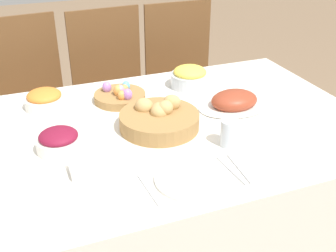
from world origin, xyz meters
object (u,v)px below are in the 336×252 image
chair_far_right (185,82)px  egg_basket (120,95)px  carrot_bowl (45,99)px  beet_salad_bowl (59,141)px  spoon (240,169)px  chair_far_left (31,106)px  pineapple_bowl (190,77)px  knife (231,170)px  chair_far_center (114,93)px  ham_platter (234,101)px  dinner_plate (191,179)px  drinking_cup (229,133)px  butter_dish (90,167)px  fork (149,190)px  bread_basket (159,118)px

chair_far_right → egg_basket: 0.83m
carrot_bowl → chair_far_right: bearing=30.9°
beet_salad_bowl → carrot_bowl: (-0.01, 0.37, 0.00)m
beet_salad_bowl → spoon: (0.53, -0.33, -0.03)m
chair_far_left → chair_far_right: bearing=-6.2°
pineapple_bowl → knife: (-0.15, -0.69, -0.04)m
chair_far_center → knife: chair_far_center is taller
chair_far_center → beet_salad_bowl: size_ratio=6.19×
carrot_bowl → pineapple_bowl: size_ratio=0.93×
ham_platter → dinner_plate: (-0.38, -0.41, -0.02)m
carrot_bowl → chair_far_center: bearing=50.9°
carrot_bowl → drinking_cup: bearing=-44.1°
chair_far_left → butter_dish: (0.12, -1.05, 0.23)m
chair_far_left → pineapple_bowl: size_ratio=5.50×
dinner_plate → fork: bearing=180.0°
chair_far_center → dinner_plate: size_ratio=4.23×
chair_far_right → bread_basket: chair_far_right is taller
knife → carrot_bowl: bearing=122.0°
dinner_plate → knife: dinner_plate is taller
beet_salad_bowl → butter_dish: bearing=-67.1°
chair_far_right → knife: 1.29m
beet_salad_bowl → spoon: bearing=-32.3°
chair_far_right → knife: (-0.36, -1.22, 0.22)m
beet_salad_bowl → chair_far_left: bearing=93.4°
ham_platter → spoon: bearing=-116.7°
ham_platter → drinking_cup: bearing=-122.4°
knife → beet_salad_bowl: bearing=142.6°
carrot_bowl → spoon: bearing=-52.8°
ham_platter → chair_far_left: bearing=134.4°
bread_basket → spoon: 0.39m
chair_far_center → bread_basket: (-0.03, -0.85, 0.25)m
ham_platter → butter_dish: 0.71m
chair_far_right → chair_far_left: same height
chair_far_center → bread_basket: size_ratio=3.23×
bread_basket → knife: (0.12, -0.36, -0.04)m
chair_far_right → butter_dish: (-0.79, -1.05, 0.23)m
chair_far_center → chair_far_left: bearing=176.0°
chair_far_left → beet_salad_bowl: chair_far_left is taller
knife → butter_dish: butter_dish is taller
beet_salad_bowl → drinking_cup: size_ratio=1.62×
pineapple_bowl → egg_basket: bearing=-173.8°
pineapple_bowl → butter_dish: size_ratio=1.37×
chair_far_right → beet_salad_bowl: 1.26m
bread_basket → fork: size_ratio=1.78×
egg_basket → butter_dish: (-0.23, -0.49, -0.01)m
fork → butter_dish: (-0.14, 0.16, 0.01)m
chair_far_center → carrot_bowl: size_ratio=5.90×
spoon → egg_basket: bearing=112.5°
fork → knife: same height
chair_far_right → beet_salad_bowl: size_ratio=6.19×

